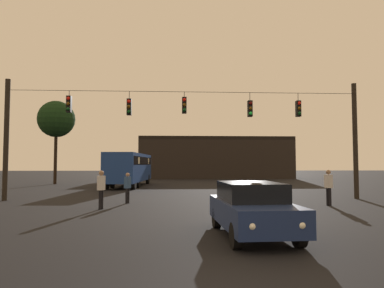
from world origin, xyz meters
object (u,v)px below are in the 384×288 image
at_px(pedestrian_crossing_left, 128,186).
at_px(tree_left_silhouette, 56,119).
at_px(pedestrian_crossing_center, 329,185).
at_px(car_near_right, 252,208).
at_px(pedestrian_crossing_right, 101,187).
at_px(city_bus, 130,166).

height_order(pedestrian_crossing_left, tree_left_silhouette, tree_left_silhouette).
relative_size(pedestrian_crossing_left, pedestrian_crossing_center, 0.90).
bearing_deg(car_near_right, tree_left_silhouette, 117.92).
xyz_separation_m(car_near_right, pedestrian_crossing_right, (-5.51, 6.28, 0.21)).
height_order(pedestrian_crossing_right, tree_left_silhouette, tree_left_silhouette).
bearing_deg(pedestrian_crossing_right, pedestrian_crossing_left, 69.90).
height_order(car_near_right, pedestrian_crossing_left, pedestrian_crossing_left).
relative_size(city_bus, pedestrian_crossing_center, 6.30).
height_order(city_bus, tree_left_silhouette, tree_left_silhouette).
bearing_deg(tree_left_silhouette, pedestrian_crossing_center, -45.22).
xyz_separation_m(pedestrian_crossing_center, tree_left_silhouette, (-19.81, 19.96, 5.68)).
xyz_separation_m(pedestrian_crossing_center, pedestrian_crossing_right, (-10.97, -0.83, -0.01)).
xyz_separation_m(pedestrian_crossing_left, pedestrian_crossing_right, (-0.88, -2.42, 0.10)).
bearing_deg(pedestrian_crossing_left, city_bus, 96.35).
height_order(city_bus, pedestrian_crossing_center, city_bus).
bearing_deg(city_bus, tree_left_silhouette, 153.72).
height_order(car_near_right, pedestrian_crossing_right, pedestrian_crossing_right).
height_order(car_near_right, pedestrian_crossing_center, pedestrian_crossing_center).
bearing_deg(pedestrian_crossing_center, car_near_right, -127.51).
bearing_deg(tree_left_silhouette, pedestrian_crossing_left, -62.11).
distance_m(car_near_right, pedestrian_crossing_right, 8.35).
relative_size(pedestrian_crossing_right, tree_left_silhouette, 0.20).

